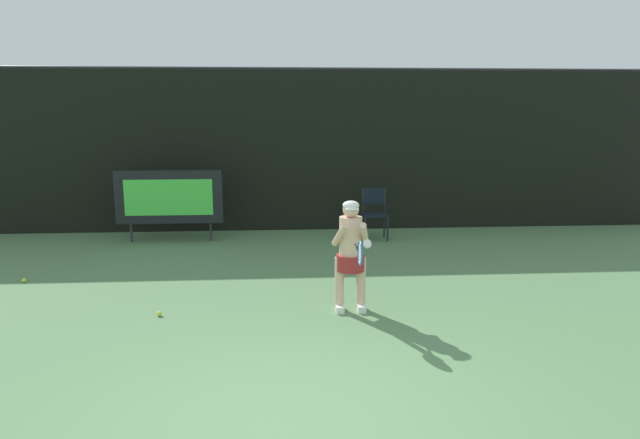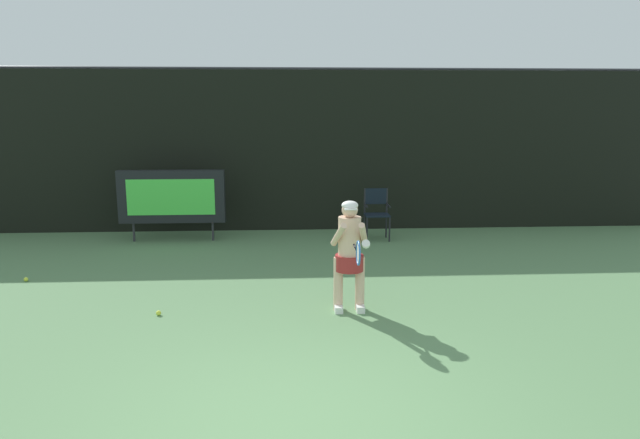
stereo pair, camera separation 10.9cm
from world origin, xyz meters
TOP-DOWN VIEW (x-y plane):
  - backdrop_screen at (0.00, 8.50)m, footprint 18.00×0.12m
  - scoreboard at (-2.42, 7.45)m, footprint 2.20×0.21m
  - umpire_chair at (1.89, 7.38)m, footprint 0.52×0.44m
  - water_bottle at (1.39, 6.96)m, footprint 0.07×0.07m
  - tennis_player at (0.83, 3.00)m, footprint 0.52×0.59m
  - tennis_racket at (0.86, 2.33)m, footprint 0.03×0.60m
  - tennis_ball_loose at (-1.76, 2.93)m, footprint 0.07×0.07m
  - tennis_ball_spare at (-4.24, 4.63)m, footprint 0.07×0.07m

SIDE VIEW (x-z plane):
  - tennis_ball_loose at x=-1.76m, z-range 0.00..0.07m
  - tennis_ball_spare at x=-4.24m, z-range 0.00..0.07m
  - water_bottle at x=1.39m, z-range -0.01..0.26m
  - umpire_chair at x=1.89m, z-range 0.08..1.16m
  - tennis_player at x=0.83m, z-range 0.08..1.61m
  - scoreboard at x=-2.42m, z-range 0.20..1.70m
  - tennis_racket at x=0.86m, z-range 0.83..1.14m
  - backdrop_screen at x=0.00m, z-range -0.02..3.64m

